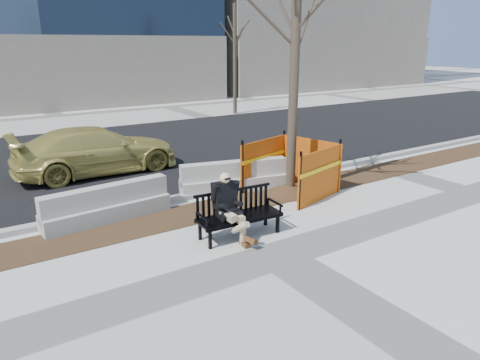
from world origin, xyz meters
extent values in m
plane|color=beige|center=(0.00, 0.00, 0.00)|extent=(120.00, 120.00, 0.00)
cube|color=#47301C|center=(0.00, 2.60, 0.00)|extent=(40.00, 1.20, 0.02)
cube|color=black|center=(0.00, 8.80, 0.00)|extent=(60.00, 10.40, 0.01)
cube|color=#9E9B93|center=(0.00, 3.55, 0.06)|extent=(60.00, 0.25, 0.12)
imported|color=tan|center=(-1.16, 6.97, 0.00)|extent=(4.64, 1.96, 1.34)
camera|label=1|loc=(-4.44, -5.64, 3.64)|focal=33.14mm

